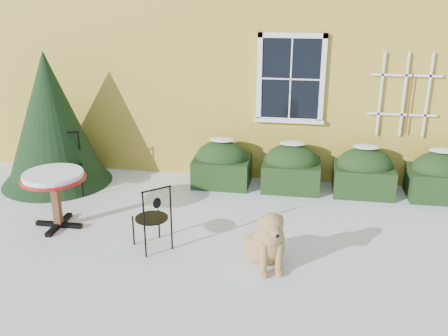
% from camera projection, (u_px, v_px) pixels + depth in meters
% --- Properties ---
extents(ground, '(80.00, 80.00, 0.00)m').
position_uv_depth(ground, '(212.00, 251.00, 7.13)').
color(ground, white).
rests_on(ground, ground).
extents(house, '(12.40, 8.40, 6.40)m').
position_uv_depth(house, '(264.00, 1.00, 12.51)').
color(house, gold).
rests_on(house, ground).
extents(hedge_row, '(4.95, 0.80, 0.91)m').
position_uv_depth(hedge_row, '(327.00, 170.00, 9.09)').
color(hedge_row, black).
rests_on(hedge_row, ground).
extents(evergreen_shrub, '(2.06, 2.06, 2.50)m').
position_uv_depth(evergreen_shrub, '(52.00, 132.00, 9.30)').
color(evergreen_shrub, black).
rests_on(evergreen_shrub, ground).
extents(bistro_table, '(0.97, 0.97, 0.90)m').
position_uv_depth(bistro_table, '(54.00, 182.00, 7.59)').
color(bistro_table, black).
rests_on(bistro_table, ground).
extents(patio_chair_near, '(0.61, 0.61, 0.99)m').
position_uv_depth(patio_chair_near, '(153.00, 217.00, 7.03)').
color(patio_chair_near, black).
rests_on(patio_chair_near, ground).
extents(patio_chair_far, '(0.64, 0.64, 1.10)m').
position_uv_depth(patio_chair_far, '(68.00, 164.00, 8.97)').
color(patio_chair_far, black).
rests_on(patio_chair_far, ground).
extents(dog, '(0.74, 0.99, 0.89)m').
position_uv_depth(dog, '(267.00, 242.00, 6.62)').
color(dog, tan).
rests_on(dog, ground).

